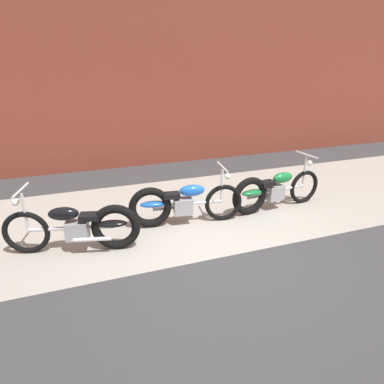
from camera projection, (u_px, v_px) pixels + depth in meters
The scene contains 6 objects.
ground_plane at pixel (231, 256), 4.90m from camera, with size 80.00×80.00×0.00m, color #38383A.
sidewalk_slab at pixel (192, 209), 6.44m from camera, with size 36.00×3.50×0.01m, color #9E998E.
brick_building_wall at pixel (146, 42), 8.31m from camera, with size 36.00×0.50×6.29m, color brown.
motorcycle_black at pixel (82, 227), 4.91m from camera, with size 1.97×0.75×1.03m.
motorcycle_blue at pixel (179, 203), 5.71m from camera, with size 2.00×0.63×1.03m.
motorcycle_green at pixel (271, 190), 6.29m from camera, with size 2.01×0.58×1.03m.
Camera 1 is at (-1.95, -3.78, 2.68)m, focal length 30.95 mm.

